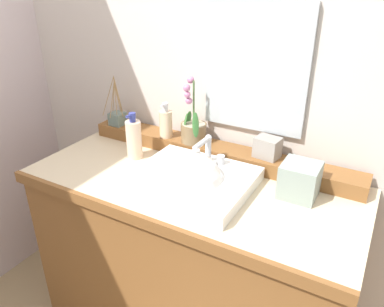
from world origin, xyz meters
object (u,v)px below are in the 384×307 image
at_px(soap_bar, 179,154).
at_px(trinket_box, 267,147).
at_px(lotion_bottle, 134,139).
at_px(tissue_box, 300,180).
at_px(potted_plant, 193,128).
at_px(soap_dispenser, 166,123).
at_px(sink_basin, 190,184).
at_px(reed_diffuser, 117,118).

bearing_deg(soap_bar, trinket_box, 26.73).
bearing_deg(trinket_box, lotion_bottle, -154.83).
xyz_separation_m(trinket_box, lotion_bottle, (-0.54, -0.17, -0.01)).
relative_size(lotion_bottle, tissue_box, 1.57).
bearing_deg(tissue_box, lotion_bottle, -176.61).
distance_m(potted_plant, soap_dispenser, 0.13).
bearing_deg(lotion_bottle, sink_basin, -17.73).
relative_size(sink_basin, lotion_bottle, 2.13).
distance_m(sink_basin, tissue_box, 0.40).
distance_m(sink_basin, trinket_box, 0.35).
bearing_deg(reed_diffuser, tissue_box, -6.56).
bearing_deg(soap_bar, lotion_bottle, -177.93).
relative_size(soap_bar, reed_diffuser, 0.29).
bearing_deg(potted_plant, soap_dispenser, -172.86).
distance_m(reed_diffuser, lotion_bottle, 0.26).
xyz_separation_m(soap_dispenser, tissue_box, (0.63, -0.10, -0.06)).
relative_size(soap_bar, lotion_bottle, 0.34).
bearing_deg(tissue_box, soap_bar, -176.01).
distance_m(soap_dispenser, lotion_bottle, 0.16).
xyz_separation_m(reed_diffuser, lotion_bottle, (0.21, -0.15, -0.01)).
bearing_deg(tissue_box, reed_diffuser, 173.44).
bearing_deg(lotion_bottle, soap_dispenser, 62.15).
xyz_separation_m(lotion_bottle, tissue_box, (0.70, 0.04, -0.02)).
relative_size(potted_plant, lotion_bottle, 1.39).
bearing_deg(tissue_box, potted_plant, 167.15).
distance_m(soap_bar, soap_dispenser, 0.21).
bearing_deg(sink_basin, reed_diffuser, 155.11).
bearing_deg(potted_plant, tissue_box, -12.85).
height_order(soap_dispenser, lotion_bottle, soap_dispenser).
height_order(sink_basin, soap_bar, sink_basin).
xyz_separation_m(trinket_box, tissue_box, (0.17, -0.13, -0.04)).
distance_m(potted_plant, reed_diffuser, 0.42).
bearing_deg(trinket_box, tissue_box, -29.27).
relative_size(potted_plant, tissue_box, 2.19).
height_order(reed_diffuser, lotion_bottle, reed_diffuser).
relative_size(sink_basin, trinket_box, 4.54).
xyz_separation_m(soap_bar, reed_diffuser, (-0.43, 0.14, 0.03)).
xyz_separation_m(soap_bar, trinket_box, (0.32, 0.16, 0.04)).
bearing_deg(soap_bar, potted_plant, 96.00).
bearing_deg(soap_dispenser, reed_diffuser, 178.50).
bearing_deg(trinket_box, sink_basin, -117.79).
relative_size(soap_bar, soap_dispenser, 0.44).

